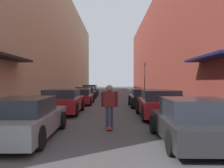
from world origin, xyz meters
TOP-DOWN VIEW (x-y plane):
  - ground at (0.00, 22.78)m, footprint 125.29×125.29m
  - curb_strip_left at (-4.39, 28.47)m, footprint 1.80×56.95m
  - curb_strip_right at (4.39, 28.47)m, footprint 1.80×56.95m
  - building_row_left at (-7.29, 28.47)m, footprint 4.90×56.95m
  - building_row_right at (7.29, 28.47)m, footprint 4.90×56.95m
  - parked_car_left_0 at (-2.47, 5.44)m, footprint 1.89×4.65m
  - parked_car_left_1 at (-2.49, 11.33)m, footprint 2.02×4.27m
  - parked_car_left_2 at (-2.33, 17.04)m, footprint 2.07×4.52m
  - parked_car_left_3 at (-2.47, 22.75)m, footprint 2.08×4.21m
  - parked_car_left_4 at (-2.48, 28.41)m, footprint 1.88×4.72m
  - parked_car_right_0 at (2.49, 4.82)m, footprint 2.04×4.12m
  - parked_car_right_1 at (2.45, 9.83)m, footprint 1.95×4.30m
  - parked_car_right_2 at (2.39, 14.96)m, footprint 1.96×4.18m
  - skateboarder at (0.10, 6.83)m, footprint 0.61×0.78m
  - traffic_light at (4.02, 27.06)m, footprint 0.16×0.22m

SIDE VIEW (x-z plane):
  - ground at x=0.00m, z-range 0.00..0.00m
  - curb_strip_left at x=-4.39m, z-range 0.00..0.12m
  - curb_strip_right at x=4.39m, z-range 0.00..0.12m
  - parked_car_left_2 at x=-2.33m, z-range -0.02..1.16m
  - parked_car_left_3 at x=-2.47m, z-range -0.01..1.19m
  - parked_car_right_2 at x=2.39m, z-range -0.02..1.21m
  - parked_car_left_0 at x=-2.47m, z-range -0.02..1.22m
  - parked_car_right_0 at x=2.49m, z-range -0.03..1.23m
  - parked_car_left_1 at x=-2.49m, z-range -0.01..1.30m
  - parked_car_right_1 at x=2.45m, z-range -0.02..1.31m
  - parked_car_left_4 at x=-2.48m, z-range -0.02..1.32m
  - skateboarder at x=0.10m, z-range 0.18..1.78m
  - traffic_light at x=4.02m, z-range 0.55..4.40m
  - building_row_right at x=7.29m, z-range 0.00..12.06m
  - building_row_left at x=-7.29m, z-range 0.00..12.90m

